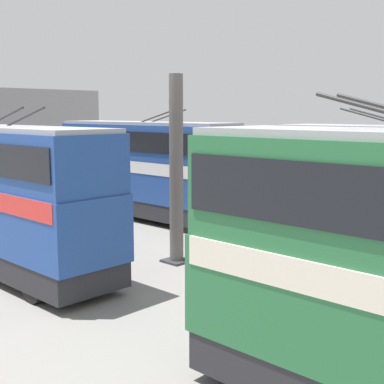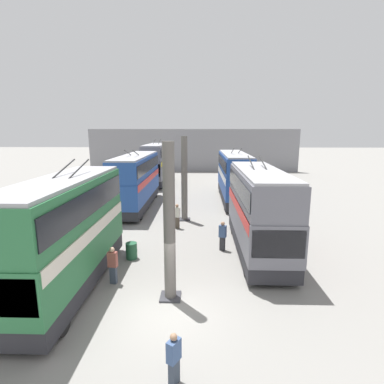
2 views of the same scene
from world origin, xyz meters
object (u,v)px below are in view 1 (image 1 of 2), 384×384
at_px(person_aisle_midway, 214,248).
at_px(oil_drum, 329,328).
at_px(bus_left_far, 145,164).
at_px(person_by_left_row, 374,254).

distance_m(person_aisle_midway, oil_drum, 5.74).
bearing_deg(person_aisle_midway, oil_drum, 174.95).
height_order(bus_left_far, oil_drum, bus_left_far).
relative_size(bus_left_far, oil_drum, 12.02).
bearing_deg(person_by_left_row, bus_left_far, 13.15).
xyz_separation_m(bus_left_far, person_aisle_midway, (-9.05, 5.03, -1.77)).
height_order(person_by_left_row, person_aisle_midway, person_aisle_midway).
relative_size(person_aisle_midway, oil_drum, 2.01).
xyz_separation_m(bus_left_far, oil_drum, (-14.36, 7.15, -2.29)).
bearing_deg(bus_left_far, oil_drum, 153.53).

